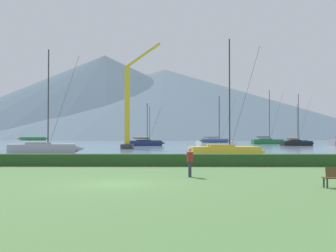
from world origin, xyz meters
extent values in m
plane|color=#517A42|center=(0.00, 0.00, 0.00)|extent=(1000.00, 1000.00, 0.00)
cube|color=slate|center=(0.00, 137.00, 0.00)|extent=(320.00, 246.00, 0.00)
cube|color=#284C23|center=(0.00, 11.00, 0.45)|extent=(80.00, 1.20, 0.90)
cube|color=black|center=(-4.10, 84.28, 0.48)|extent=(6.32, 3.16, 0.95)
cone|color=black|center=(-0.71, 84.92, 0.48)|extent=(1.17, 0.99, 0.81)
cube|color=black|center=(-4.44, 84.21, 0.82)|extent=(2.47, 1.84, 0.60)
cylinder|color=#333338|center=(-3.59, 84.37, 5.25)|extent=(0.12, 0.12, 9.45)
cylinder|color=#333338|center=(-4.93, 84.12, 1.47)|extent=(2.69, 0.61, 0.10)
cylinder|color=#2D7542|center=(-4.93, 84.12, 1.47)|extent=(2.34, 0.80, 0.38)
cylinder|color=#333338|center=(-2.19, 84.64, 5.01)|extent=(2.83, 0.56, 8.99)
cube|color=#236B38|center=(26.94, 82.01, 0.62)|extent=(8.04, 3.41, 1.23)
cone|color=#236B38|center=(31.39, 82.43, 0.62)|extent=(1.43, 1.17, 1.04)
cube|color=#206032|center=(26.50, 81.97, 1.07)|extent=(3.07, 2.14, 0.78)
cylinder|color=#333338|center=(27.61, 82.08, 7.34)|extent=(0.16, 0.16, 13.34)
cylinder|color=#333338|center=(25.86, 81.91, 1.90)|extent=(3.51, 0.47, 0.13)
cylinder|color=gray|center=(25.86, 81.91, 1.90)|extent=(3.02, 0.77, 0.49)
cylinder|color=#333338|center=(29.44, 82.25, 7.01)|extent=(3.70, 0.38, 12.68)
cube|color=navy|center=(-3.53, 65.39, 0.57)|extent=(7.59, 4.43, 1.13)
cone|color=navy|center=(0.40, 66.57, 0.57)|extent=(1.46, 1.27, 0.96)
cube|color=#1B2449|center=(-3.93, 65.27, 0.98)|extent=(3.05, 2.42, 0.72)
cylinder|color=#333338|center=(-2.94, 65.56, 4.94)|extent=(0.14, 0.14, 8.65)
cylinder|color=#333338|center=(-4.49, 65.10, 1.75)|extent=(3.13, 1.05, 0.12)
cylinder|color=tan|center=(-4.49, 65.10, 1.75)|extent=(2.76, 1.23, 0.45)
cylinder|color=#333338|center=(-1.32, 66.05, 4.73)|extent=(3.28, 1.02, 8.23)
cube|color=gold|center=(8.03, 22.27, 0.57)|extent=(7.49, 3.56, 1.13)
cone|color=gold|center=(12.09, 22.91, 0.57)|extent=(1.37, 1.14, 0.96)
cube|color=gold|center=(7.62, 22.20, 0.98)|extent=(2.91, 2.12, 0.72)
cylinder|color=#333338|center=(8.64, 22.36, 6.57)|extent=(0.14, 0.14, 11.90)
cylinder|color=#333338|center=(7.04, 22.11, 1.75)|extent=(3.21, 0.63, 0.12)
cylinder|color=#2847A3|center=(7.04, 22.11, 1.75)|extent=(2.79, 0.88, 0.45)
cylinder|color=#333338|center=(10.31, 22.63, 6.27)|extent=(3.38, 0.56, 11.32)
cube|color=#19707A|center=(36.24, 88.15, 0.49)|extent=(6.52, 3.49, 0.97)
cone|color=#19707A|center=(39.68, 88.96, 0.49)|extent=(1.22, 1.05, 0.83)
cube|color=#16646E|center=(35.89, 88.07, 0.85)|extent=(2.58, 1.98, 0.62)
cylinder|color=#333338|center=(36.75, 88.27, 5.68)|extent=(0.12, 0.12, 10.28)
cylinder|color=#333338|center=(35.40, 87.95, 1.51)|extent=(2.74, 0.74, 0.11)
cylinder|color=red|center=(35.40, 87.95, 1.51)|extent=(2.40, 0.92, 0.39)
cylinder|color=#333338|center=(38.18, 88.61, 5.42)|extent=(2.88, 0.70, 9.78)
cube|color=#9E9EA3|center=(-13.44, 29.01, 0.62)|extent=(8.29, 4.72, 1.23)
cone|color=#9E9EA3|center=(-9.13, 30.23, 0.62)|extent=(1.58, 1.37, 1.05)
cube|color=gray|center=(-13.88, 28.89, 1.07)|extent=(3.32, 2.60, 0.78)
cylinder|color=#333338|center=(-12.80, 29.20, 6.83)|extent=(0.16, 0.16, 12.30)
cylinder|color=#333338|center=(-14.50, 28.72, 1.91)|extent=(3.44, 1.09, 0.13)
cylinder|color=#2D7542|center=(-14.50, 28.72, 1.91)|extent=(3.02, 1.29, 0.49)
cylinder|color=#333338|center=(-11.02, 29.70, 6.52)|extent=(3.60, 1.04, 11.70)
cube|color=white|center=(11.25, 58.67, 0.61)|extent=(8.12, 4.88, 1.21)
cone|color=white|center=(15.42, 60.03, 0.61)|extent=(1.57, 1.38, 1.03)
cube|color=silver|center=(10.83, 58.54, 1.05)|extent=(3.28, 2.63, 0.77)
cylinder|color=#333338|center=(11.88, 58.88, 5.39)|extent=(0.15, 0.15, 9.46)
cylinder|color=#333338|center=(10.23, 58.34, 1.87)|extent=(3.33, 1.19, 0.13)
cylinder|color=gray|center=(10.23, 58.34, 1.87)|extent=(2.94, 1.37, 0.48)
cylinder|color=#333338|center=(13.60, 59.44, 5.16)|extent=(3.48, 1.16, 9.00)
cube|color=black|center=(29.58, 66.53, 0.52)|extent=(6.85, 3.37, 1.03)
cone|color=black|center=(33.27, 67.19, 0.52)|extent=(1.26, 1.06, 0.88)
cube|color=black|center=(29.21, 66.46, 0.89)|extent=(2.68, 1.98, 0.66)
cylinder|color=#333338|center=(30.13, 66.63, 5.97)|extent=(0.13, 0.13, 10.80)
cylinder|color=#333338|center=(28.68, 66.37, 1.60)|extent=(2.93, 0.63, 0.11)
cylinder|color=tan|center=(28.68, 66.37, 1.60)|extent=(2.54, 0.85, 0.41)
cylinder|color=#333338|center=(31.65, 66.90, 5.70)|extent=(3.08, 0.58, 10.27)
cylinder|color=#333338|center=(9.44, -1.08, 0.23)|extent=(0.08, 0.08, 0.45)
cylinder|color=#333338|center=(9.46, -1.41, 0.23)|extent=(0.08, 0.08, 0.45)
cylinder|color=#2D3347|center=(3.59, 3.04, 0.42)|extent=(0.14, 0.14, 0.85)
cylinder|color=#2D3347|center=(3.64, 3.21, 0.42)|extent=(0.14, 0.14, 0.85)
cylinder|color=maroon|center=(3.61, 3.13, 1.12)|extent=(0.36, 0.36, 0.55)
cylinder|color=maroon|center=(3.55, 2.90, 1.15)|extent=(0.09, 0.09, 0.50)
cylinder|color=maroon|center=(3.68, 3.36, 1.15)|extent=(0.09, 0.09, 0.50)
sphere|color=tan|center=(3.61, 3.13, 1.54)|extent=(0.22, 0.22, 0.22)
cube|color=#333338|center=(-5.11, 46.97, 0.40)|extent=(2.00, 2.00, 0.80)
cube|color=gold|center=(-5.11, 46.97, 7.41)|extent=(0.80, 0.80, 13.22)
cube|color=gold|center=(-2.34, 46.97, 15.97)|extent=(5.76, 0.36, 4.20)
cone|color=slate|center=(-74.97, 401.53, 35.55)|extent=(213.80, 213.80, 71.09)
cone|color=#425666|center=(-52.54, 291.44, 33.17)|extent=(273.37, 273.37, 66.34)
cone|color=#4C6070|center=(-4.68, 311.65, 29.10)|extent=(354.84, 354.84, 58.20)
camera|label=1|loc=(2.68, -18.64, 2.35)|focal=41.58mm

